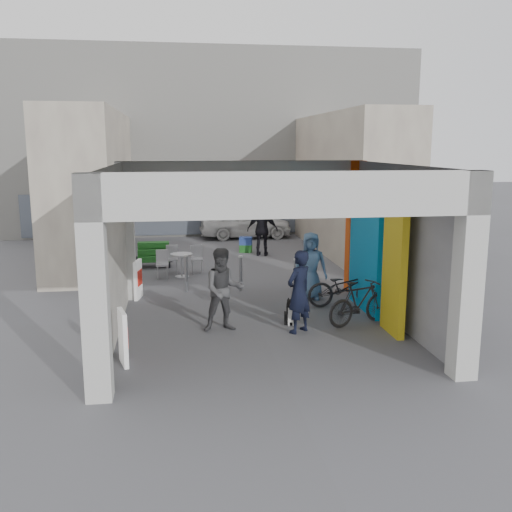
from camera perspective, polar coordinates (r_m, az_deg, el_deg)
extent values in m
plane|color=#4E4E53|center=(13.28, -0.15, -6.02)|extent=(90.00, 90.00, 0.00)
cube|color=#B4B4B0|center=(8.93, -15.86, -3.29)|extent=(0.40, 0.40, 3.50)
cube|color=#B4B4B0|center=(14.78, -12.87, 2.41)|extent=(0.40, 0.40, 3.50)
cube|color=#B4B4B0|center=(10.05, 20.42, -1.99)|extent=(0.40, 0.40, 3.50)
cube|color=#DC470C|center=(15.49, 9.86, 2.91)|extent=(0.40, 0.40, 3.50)
plane|color=silver|center=(11.84, -13.99, 0.27)|extent=(0.00, 6.40, 6.40)
plane|color=gray|center=(12.70, 14.02, 0.98)|extent=(0.00, 6.40, 6.40)
cube|color=#0B82BF|center=(13.76, 10.93, 0.39)|extent=(0.15, 2.00, 2.80)
cube|color=gold|center=(12.11, 13.68, -1.17)|extent=(0.15, 1.00, 2.80)
plane|color=#B3B3AE|center=(11.72, 0.53, 9.10)|extent=(6.40, 6.40, 0.00)
cube|color=#B4B4B0|center=(14.75, -1.28, 8.13)|extent=(6.40, 0.30, 0.70)
cube|color=#B4B4B0|center=(8.74, 3.57, 6.13)|extent=(6.40, 0.30, 0.70)
cube|color=silver|center=(14.92, -1.36, 7.98)|extent=(4.20, 0.05, 0.55)
cube|color=silver|center=(26.64, -4.45, 11.22)|extent=(18.00, 4.00, 8.00)
cube|color=#515966|center=(24.76, -4.03, 4.28)|extent=(16.20, 0.06, 1.80)
cube|color=white|center=(24.56, -8.80, 8.34)|extent=(2.60, 0.06, 0.50)
cube|color=red|center=(24.78, -0.59, 8.49)|extent=(2.20, 0.06, 0.50)
cube|color=beige|center=(20.31, -15.99, 6.67)|extent=(2.00, 9.00, 5.00)
cube|color=beige|center=(21.08, 9.22, 7.09)|extent=(2.00, 9.00, 5.00)
cylinder|color=gray|center=(15.46, -6.99, -1.75)|extent=(0.09, 0.09, 0.99)
cylinder|color=gray|center=(15.45, -1.54, -1.77)|extent=(0.09, 0.09, 0.94)
cylinder|color=gray|center=(15.68, 3.97, -1.82)|extent=(0.09, 0.09, 0.83)
cube|color=silver|center=(10.59, -13.16, -7.96)|extent=(0.22, 0.55, 1.00)
cube|color=red|center=(10.57, -12.96, -7.70)|extent=(0.14, 0.38, 0.40)
cube|color=silver|center=(14.96, -11.72, -2.32)|extent=(0.19, 0.55, 1.00)
cube|color=red|center=(14.94, -11.57, -2.13)|extent=(0.12, 0.38, 0.40)
cylinder|color=#AEAEB3|center=(17.23, -7.44, -0.96)|extent=(0.06, 0.06, 0.68)
cylinder|color=#AEAEB3|center=(17.30, -7.42, -2.04)|extent=(0.42, 0.42, 0.02)
cylinder|color=#AEAEB3|center=(17.16, -7.47, 0.15)|extent=(0.66, 0.66, 0.05)
cube|color=#AEAEB3|center=(17.08, -9.34, -1.57)|extent=(0.36, 0.36, 0.43)
cube|color=#AEAEB3|center=(17.16, -9.37, -0.07)|extent=(0.36, 0.05, 0.43)
cube|color=#AEAEB3|center=(17.73, -5.92, -1.01)|extent=(0.36, 0.36, 0.43)
cube|color=#AEAEB3|center=(17.82, -5.97, 0.43)|extent=(0.36, 0.05, 0.43)
cube|color=#AEAEB3|center=(17.82, -8.38, -1.02)|extent=(0.36, 0.36, 0.43)
cube|color=#AEAEB3|center=(17.90, -8.42, 0.42)|extent=(0.36, 0.05, 0.43)
cube|color=black|center=(18.82, -10.17, -0.62)|extent=(1.20, 0.60, 0.30)
cube|color=#195117|center=(18.64, -10.20, -0.26)|extent=(1.00, 0.35, 0.18)
cube|color=#195117|center=(18.75, -10.20, 0.43)|extent=(1.00, 0.35, 0.18)
cube|color=#195117|center=(18.86, -10.21, 1.11)|extent=(1.00, 0.35, 0.18)
cube|color=#195117|center=(21.10, -1.03, 0.77)|extent=(0.52, 0.44, 0.28)
cube|color=navy|center=(21.05, -1.03, 1.52)|extent=(0.52, 0.44, 0.28)
cube|color=black|center=(12.75, 3.35, -6.23)|extent=(0.23, 0.31, 0.23)
cube|color=black|center=(12.59, 3.47, -5.64)|extent=(0.18, 0.15, 0.34)
cube|color=silver|center=(12.52, 3.55, -5.92)|extent=(0.14, 0.03, 0.33)
cylinder|color=silver|center=(12.56, 3.29, -6.41)|extent=(0.04, 0.04, 0.27)
cylinder|color=silver|center=(12.58, 3.76, -6.39)|extent=(0.04, 0.04, 0.27)
sphere|color=black|center=(12.51, 3.50, -4.74)|extent=(0.18, 0.18, 0.18)
cube|color=silver|center=(12.42, 3.59, -4.95)|extent=(0.08, 0.11, 0.06)
cone|color=black|center=(12.51, 3.25, -4.32)|extent=(0.07, 0.07, 0.08)
cone|color=black|center=(12.53, 3.68, -4.31)|extent=(0.07, 0.07, 0.08)
imported|color=black|center=(11.97, 4.32, -3.58)|extent=(0.77, 0.72, 1.76)
imported|color=#434345|center=(12.07, -3.26, -3.39)|extent=(0.92, 0.74, 1.78)
imported|color=#52759F|center=(14.61, 5.45, -0.99)|extent=(0.89, 0.62, 1.73)
imported|color=black|center=(20.28, 0.65, 2.63)|extent=(1.18, 0.73, 1.87)
imported|color=black|center=(14.12, 8.85, -3.08)|extent=(1.85, 0.67, 0.97)
imported|color=black|center=(12.75, 10.32, -4.60)|extent=(1.71, 1.04, 1.00)
imported|color=silver|center=(24.30, -1.06, 3.37)|extent=(3.90, 1.67, 1.31)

